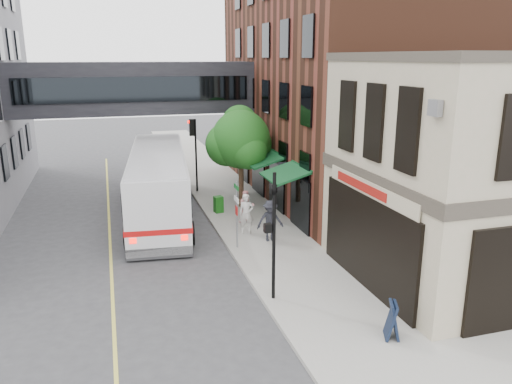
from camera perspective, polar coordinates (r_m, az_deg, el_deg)
ground at (r=16.15m, az=2.93°, el=-15.73°), size 120.00×120.00×0.00m
sidewalk_main at (r=29.04m, az=-2.58°, el=-1.25°), size 4.00×60.00×0.15m
corner_building at (r=20.74m, az=25.18°, el=2.39°), size 10.19×8.12×8.45m
brick_building at (r=31.67m, az=11.29°, el=12.56°), size 13.76×18.00×14.00m
skyway_bridge at (r=31.12m, az=-13.73°, el=11.48°), size 14.00×3.18×3.00m
traffic_signal_near at (r=16.73m, az=1.97°, el=-3.32°), size 0.44×0.22×4.60m
traffic_signal_far at (r=30.84m, az=-7.17°, el=5.84°), size 0.53×0.28×4.50m
street_sign_pole at (r=21.63m, az=-2.22°, el=-1.92°), size 0.08×0.75×3.00m
street_tree at (r=27.49m, az=-1.87°, el=6.02°), size 3.80×3.20×5.60m
lane_marking at (r=24.47m, az=-16.36°, el=-5.24°), size 0.12×40.00×0.01m
bus at (r=26.95m, az=-11.08°, el=1.24°), size 4.21×12.98×3.43m
pedestrian_a at (r=23.65m, az=-1.12°, el=-2.49°), size 0.78×0.59×1.91m
pedestrian_b at (r=25.17m, az=-1.09°, el=-1.69°), size 0.83×0.65×1.67m
pedestrian_c at (r=22.67m, az=1.62°, el=-3.30°), size 1.26×0.76×1.91m
newspaper_box at (r=26.99m, az=-4.31°, el=-1.41°), size 0.52×0.48×0.89m
sandwich_board at (r=15.86m, az=15.33°, el=-13.94°), size 0.62×0.74×1.13m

